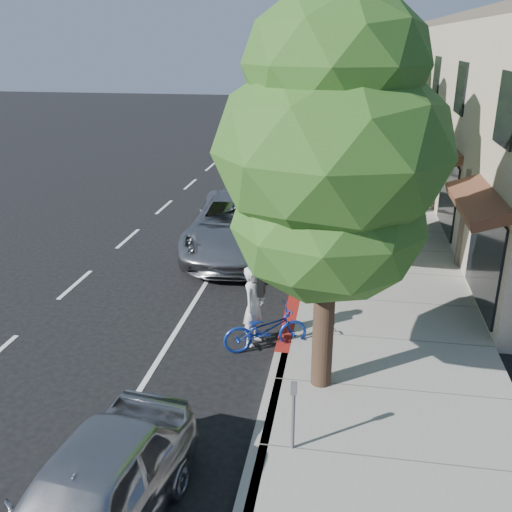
% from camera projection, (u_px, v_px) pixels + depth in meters
% --- Properties ---
extents(ground, '(120.00, 120.00, 0.00)m').
position_uv_depth(ground, '(287.00, 336.00, 13.21)').
color(ground, black).
rests_on(ground, ground).
extents(sidewalk, '(4.60, 56.00, 0.15)m').
position_uv_depth(sidewalk, '(377.00, 231.00, 20.21)').
color(sidewalk, gray).
rests_on(sidewalk, ground).
extents(curb, '(0.30, 56.00, 0.15)m').
position_uv_depth(curb, '(312.00, 228.00, 20.56)').
color(curb, '#9E998E').
rests_on(curb, ground).
extents(curb_red_segment, '(0.32, 4.00, 0.15)m').
position_uv_depth(curb_red_segment, '(291.00, 314.00, 14.11)').
color(curb_red_segment, maroon).
rests_on(curb_red_segment, ground).
extents(street_tree_0, '(4.09, 4.09, 7.32)m').
position_uv_depth(street_tree_0, '(331.00, 156.00, 9.59)').
color(street_tree_0, black).
rests_on(street_tree_0, ground).
extents(street_tree_1, '(4.84, 4.84, 7.31)m').
position_uv_depth(street_tree_1, '(340.00, 120.00, 15.18)').
color(street_tree_1, black).
rests_on(street_tree_1, ground).
extents(street_tree_2, '(3.87, 3.87, 7.48)m').
position_uv_depth(street_tree_2, '(345.00, 89.00, 20.59)').
color(street_tree_2, black).
rests_on(street_tree_2, ground).
extents(street_tree_3, '(5.31, 5.31, 8.51)m').
position_uv_depth(street_tree_3, '(348.00, 68.00, 25.96)').
color(street_tree_3, black).
rests_on(street_tree_3, ground).
extents(street_tree_4, '(4.83, 4.83, 7.67)m').
position_uv_depth(street_tree_4, '(349.00, 73.00, 31.68)').
color(street_tree_4, black).
rests_on(street_tree_4, ground).
extents(street_tree_5, '(5.37, 5.37, 6.95)m').
position_uv_depth(street_tree_5, '(350.00, 78.00, 37.45)').
color(street_tree_5, black).
rests_on(street_tree_5, ground).
extents(cyclist, '(0.63, 0.78, 1.84)m').
position_uv_depth(cyclist, '(254.00, 306.00, 12.61)').
color(cyclist, silver).
rests_on(cyclist, ground).
extents(bicycle, '(1.99, 1.37, 0.99)m').
position_uv_depth(bicycle, '(265.00, 329.00, 12.49)').
color(bicycle, navy).
rests_on(bicycle, ground).
extents(silver_suv, '(3.40, 6.64, 1.80)m').
position_uv_depth(silver_suv, '(238.00, 224.00, 18.30)').
color(silver_suv, '#99999D').
rests_on(silver_suv, ground).
extents(dark_sedan, '(1.76, 4.68, 1.52)m').
position_uv_depth(dark_sedan, '(303.00, 170.00, 26.45)').
color(dark_sedan, '#212326').
rests_on(dark_sedan, ground).
extents(white_pickup, '(3.04, 6.38, 1.80)m').
position_uv_depth(white_pickup, '(318.00, 150.00, 30.62)').
color(white_pickup, white).
rests_on(white_pickup, ground).
extents(dark_suv_far, '(2.32, 5.33, 1.79)m').
position_uv_depth(dark_suv_far, '(304.00, 132.00, 36.36)').
color(dark_suv_far, black).
rests_on(dark_suv_far, ground).
extents(near_car_a, '(2.25, 4.45, 1.45)m').
position_uv_depth(near_car_a, '(88.00, 502.00, 7.53)').
color(near_car_a, '#A4A4A9').
rests_on(near_car_a, ground).
extents(pedestrian, '(1.14, 1.04, 1.90)m').
position_uv_depth(pedestrian, '(399.00, 190.00, 21.63)').
color(pedestrian, black).
rests_on(pedestrian, sidewalk).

